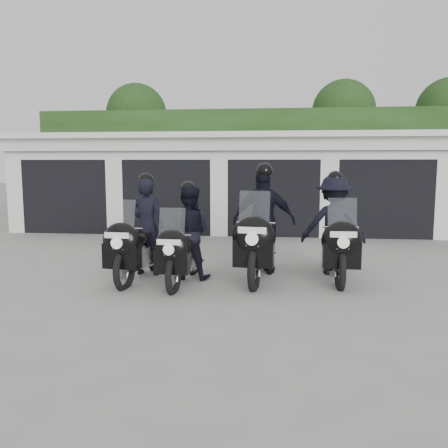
# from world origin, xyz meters

# --- Properties ---
(ground) EXTENTS (80.00, 80.00, 0.00)m
(ground) POSITION_xyz_m (0.00, 0.00, 0.00)
(ground) COLOR gray
(ground) RESTS_ON ground
(garage_block) EXTENTS (16.40, 6.80, 2.96)m
(garage_block) POSITION_xyz_m (-0.00, 8.06, 1.42)
(garage_block) COLOR silver
(garage_block) RESTS_ON ground
(background_vegetation) EXTENTS (20.00, 3.90, 5.80)m
(background_vegetation) POSITION_xyz_m (0.37, 12.92, 2.77)
(background_vegetation) COLOR #173412
(background_vegetation) RESTS_ON ground
(police_bike_a) EXTENTS (0.81, 2.27, 1.97)m
(police_bike_a) POSITION_xyz_m (-2.35, 0.25, 0.78)
(police_bike_a) COLOR black
(police_bike_a) RESTS_ON ground
(police_bike_b) EXTENTS (0.87, 2.10, 1.83)m
(police_bike_b) POSITION_xyz_m (-1.49, 0.13, 0.77)
(police_bike_b) COLOR black
(police_bike_b) RESTS_ON ground
(police_bike_c) EXTENTS (1.24, 2.49, 2.17)m
(police_bike_c) POSITION_xyz_m (-0.16, 0.66, 0.92)
(police_bike_c) COLOR black
(police_bike_c) RESTS_ON ground
(police_bike_d) EXTENTS (1.21, 2.31, 2.01)m
(police_bike_d) POSITION_xyz_m (1.18, 0.80, 0.86)
(police_bike_d) COLOR black
(police_bike_d) RESTS_ON ground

